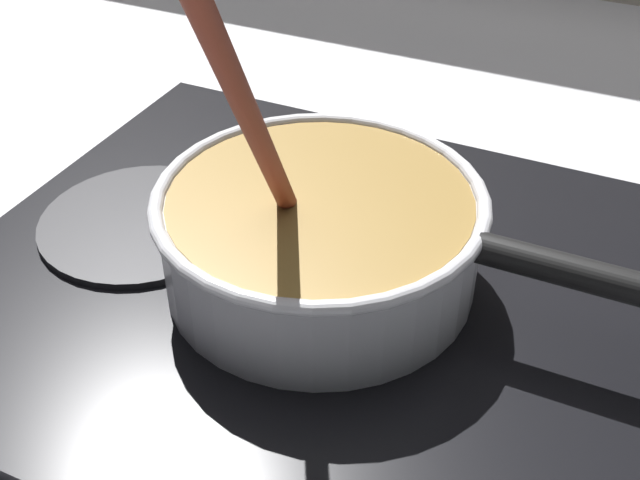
# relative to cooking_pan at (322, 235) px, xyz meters

# --- Properties ---
(ground) EXTENTS (2.40, 1.60, 0.04)m
(ground) POSITION_rel_cooking_pan_xyz_m (-0.14, -0.06, -0.07)
(ground) COLOR #B7B7BC
(hob_plate) EXTENTS (0.56, 0.48, 0.01)m
(hob_plate) POSITION_rel_cooking_pan_xyz_m (-0.00, 0.00, -0.05)
(hob_plate) COLOR black
(hob_plate) RESTS_ON ground
(burner_ring) EXTENTS (0.16, 0.16, 0.01)m
(burner_ring) POSITION_rel_cooking_pan_xyz_m (-0.00, 0.00, -0.04)
(burner_ring) COLOR #592D0C
(burner_ring) RESTS_ON hob_plate
(spare_burner) EXTENTS (0.17, 0.17, 0.01)m
(spare_burner) POSITION_rel_cooking_pan_xyz_m (-0.17, 0.00, -0.04)
(spare_burner) COLOR #262628
(spare_burner) RESTS_ON hob_plate
(cooking_pan) EXTENTS (0.42, 0.28, 0.29)m
(cooking_pan) POSITION_rel_cooking_pan_xyz_m (0.00, 0.00, 0.00)
(cooking_pan) COLOR silver
(cooking_pan) RESTS_ON hob_plate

